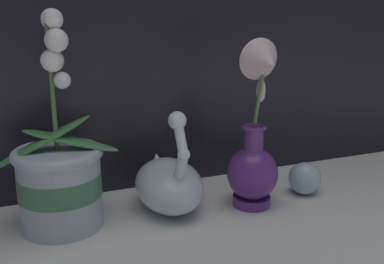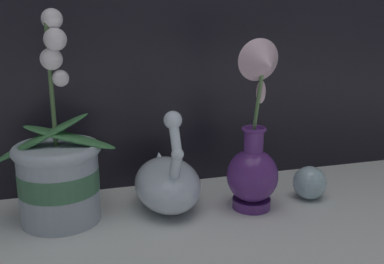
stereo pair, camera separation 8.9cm
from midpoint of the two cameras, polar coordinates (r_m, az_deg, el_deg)
name	(u,v)px [view 1 (the left image)]	position (r m, az deg, el deg)	size (l,w,h in m)	color
ground_plane	(212,231)	(0.83, -0.56, -12.48)	(2.80, 2.80, 0.00)	silver
orchid_potted_plant	(60,177)	(0.86, -19.37, -5.47)	(0.23, 0.16, 0.39)	#B2BCCC
swan_figurine	(168,182)	(0.90, -5.89, -6.42)	(0.13, 0.21, 0.21)	silver
blue_vase	(255,151)	(0.89, 5.18, -2.52)	(0.10, 0.12, 0.34)	#602D7F
glass_sphere	(305,178)	(0.99, 11.67, -5.84)	(0.07, 0.07, 0.07)	silver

